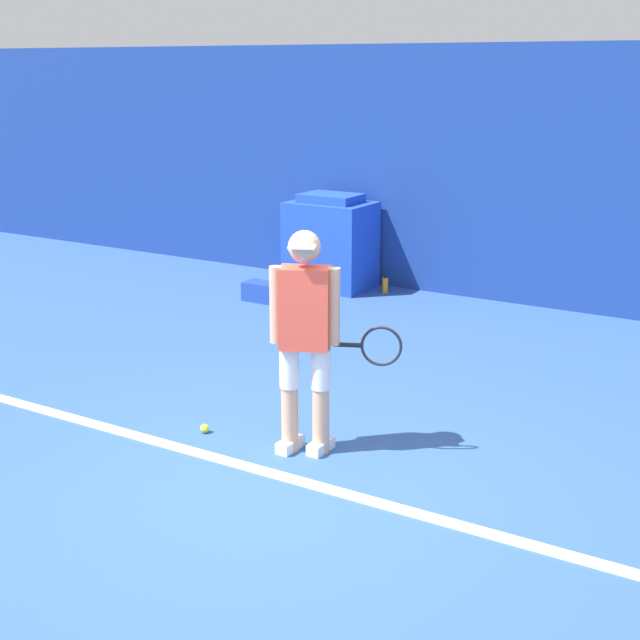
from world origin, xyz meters
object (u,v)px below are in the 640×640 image
object	(u,v)px
tennis_player	(306,333)
covered_chair	(331,243)
tennis_ball	(205,429)
water_bottle	(385,285)
equipment_bag	(278,294)

from	to	relation	value
tennis_player	covered_chair	xyz separation A→B (m)	(-2.33, 4.27, -0.33)
tennis_ball	tennis_player	bearing A→B (deg)	8.51
water_bottle	tennis_player	bearing A→B (deg)	-69.60
equipment_bag	water_bottle	bearing A→B (deg)	52.65
tennis_player	equipment_bag	world-z (taller)	tennis_player
tennis_player	tennis_ball	size ratio (longest dim) A/B	23.33
tennis_player	tennis_ball	bearing A→B (deg)	164.58
covered_chair	equipment_bag	distance (m)	1.10
tennis_player	equipment_bag	size ratio (longest dim) A/B	1.86
tennis_player	tennis_ball	distance (m)	1.18
tennis_ball	water_bottle	size ratio (longest dim) A/B	0.33
tennis_ball	equipment_bag	xyz separation A→B (m)	(-1.62, 3.39, 0.08)
covered_chair	water_bottle	bearing A→B (deg)	6.66
covered_chair	equipment_bag	xyz separation A→B (m)	(-0.11, -1.00, -0.44)
tennis_ball	equipment_bag	bearing A→B (deg)	115.56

